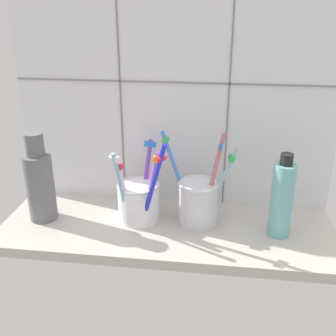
# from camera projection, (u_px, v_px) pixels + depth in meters

# --- Properties ---
(counter_slab) EXTENTS (0.64, 0.22, 0.02)m
(counter_slab) POSITION_uv_depth(u_px,v_px,m) (166.00, 231.00, 0.77)
(counter_slab) COLOR #BCB7AD
(counter_slab) RESTS_ON ground
(tile_wall_back) EXTENTS (0.64, 0.02, 0.45)m
(tile_wall_back) POSITION_uv_depth(u_px,v_px,m) (174.00, 107.00, 0.80)
(tile_wall_back) COLOR white
(tile_wall_back) RESTS_ON ground
(toothbrush_cup_left) EXTENTS (0.11, 0.13, 0.18)m
(toothbrush_cup_left) POSITION_uv_depth(u_px,v_px,m) (139.00, 199.00, 0.78)
(toothbrush_cup_left) COLOR white
(toothbrush_cup_left) RESTS_ON counter_slab
(toothbrush_cup_right) EXTENTS (0.15, 0.08, 0.19)m
(toothbrush_cup_right) POSITION_uv_depth(u_px,v_px,m) (198.00, 200.00, 0.76)
(toothbrush_cup_right) COLOR silver
(toothbrush_cup_right) RESTS_ON counter_slab
(ceramic_vase) EXTENTS (0.05, 0.05, 0.18)m
(ceramic_vase) POSITION_uv_depth(u_px,v_px,m) (39.00, 183.00, 0.76)
(ceramic_vase) COLOR slate
(ceramic_vase) RESTS_ON counter_slab
(soap_bottle) EXTENTS (0.04, 0.04, 0.16)m
(soap_bottle) POSITION_uv_depth(u_px,v_px,m) (282.00, 199.00, 0.71)
(soap_bottle) COLOR #70B9BF
(soap_bottle) RESTS_ON counter_slab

